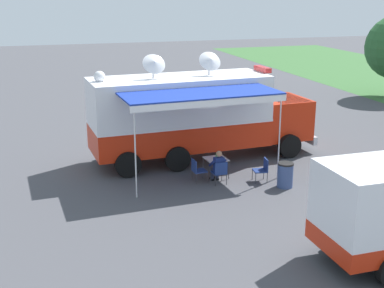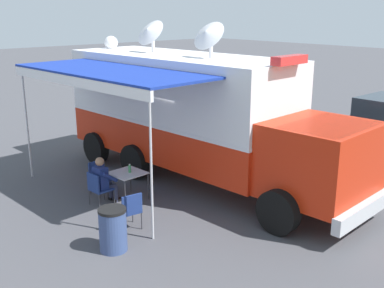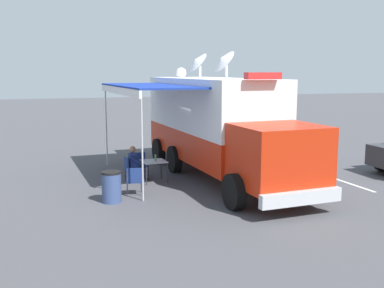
{
  "view_description": "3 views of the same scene",
  "coord_description": "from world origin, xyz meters",
  "px_view_note": "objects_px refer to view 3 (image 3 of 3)",
  "views": [
    {
      "loc": [
        20.04,
        -5.58,
        6.86
      ],
      "look_at": [
        2.21,
        -0.16,
        1.34
      ],
      "focal_mm": 49.05,
      "sensor_mm": 36.0,
      "label": 1
    },
    {
      "loc": [
        8.59,
        10.26,
        4.72
      ],
      "look_at": [
        0.03,
        0.62,
        1.02
      ],
      "focal_mm": 43.86,
      "sensor_mm": 36.0,
      "label": 2
    },
    {
      "loc": [
        5.8,
        15.64,
        3.76
      ],
      "look_at": [
        0.64,
        -0.29,
        1.07
      ],
      "focal_mm": 42.64,
      "sensor_mm": 36.0,
      "label": 3
    }
  ],
  "objects_px": {
    "folding_table": "(154,162)",
    "folding_chair_spare_by_truck": "(135,179)",
    "water_bottle": "(155,158)",
    "folding_chair_beside_table": "(140,163)",
    "seated_responder": "(135,163)",
    "trash_bin": "(112,187)",
    "folding_chair_at_table": "(130,168)",
    "command_truck": "(219,123)"
  },
  "relations": [
    {
      "from": "folding_chair_at_table",
      "to": "trash_bin",
      "type": "xyz_separation_m",
      "value": [
        0.93,
        2.16,
        -0.06
      ]
    },
    {
      "from": "folding_table",
      "to": "folding_chair_beside_table",
      "type": "relative_size",
      "value": 0.97
    },
    {
      "from": "command_truck",
      "to": "folding_chair_at_table",
      "type": "height_order",
      "value": "command_truck"
    },
    {
      "from": "folding_table",
      "to": "folding_chair_at_table",
      "type": "height_order",
      "value": "folding_chair_at_table"
    },
    {
      "from": "folding_chair_beside_table",
      "to": "folding_chair_spare_by_truck",
      "type": "height_order",
      "value": "same"
    },
    {
      "from": "folding_table",
      "to": "seated_responder",
      "type": "distance_m",
      "value": 0.63
    },
    {
      "from": "folding_table",
      "to": "folding_chair_at_table",
      "type": "distance_m",
      "value": 0.83
    },
    {
      "from": "folding_chair_beside_table",
      "to": "seated_responder",
      "type": "xyz_separation_m",
      "value": [
        0.29,
        0.71,
        0.14
      ]
    },
    {
      "from": "folding_table",
      "to": "water_bottle",
      "type": "relative_size",
      "value": 3.77
    },
    {
      "from": "water_bottle",
      "to": "folding_chair_beside_table",
      "type": "distance_m",
      "value": 1.02
    },
    {
      "from": "command_truck",
      "to": "folding_chair_spare_by_truck",
      "type": "bearing_deg",
      "value": 24.28
    },
    {
      "from": "seated_responder",
      "to": "command_truck",
      "type": "bearing_deg",
      "value": 177.27
    },
    {
      "from": "folding_chair_beside_table",
      "to": "folding_table",
      "type": "bearing_deg",
      "value": 110.75
    },
    {
      "from": "folding_chair_beside_table",
      "to": "seated_responder",
      "type": "bearing_deg",
      "value": 67.78
    },
    {
      "from": "folding_chair_at_table",
      "to": "folding_chair_spare_by_truck",
      "type": "xyz_separation_m",
      "value": [
        0.15,
        1.62,
        0.0
      ]
    },
    {
      "from": "folding_table",
      "to": "command_truck",
      "type": "bearing_deg",
      "value": -179.99
    },
    {
      "from": "water_bottle",
      "to": "folding_chair_at_table",
      "type": "bearing_deg",
      "value": -11.32
    },
    {
      "from": "folding_table",
      "to": "folding_chair_spare_by_truck",
      "type": "height_order",
      "value": "folding_chair_spare_by_truck"
    },
    {
      "from": "folding_chair_spare_by_truck",
      "to": "trash_bin",
      "type": "relative_size",
      "value": 0.96
    },
    {
      "from": "trash_bin",
      "to": "folding_chair_at_table",
      "type": "bearing_deg",
      "value": -113.32
    },
    {
      "from": "trash_bin",
      "to": "folding_table",
      "type": "bearing_deg",
      "value": -130.47
    },
    {
      "from": "folding_chair_beside_table",
      "to": "folding_chair_spare_by_truck",
      "type": "relative_size",
      "value": 1.0
    },
    {
      "from": "command_truck",
      "to": "folding_table",
      "type": "xyz_separation_m",
      "value": [
        2.36,
        0.0,
        -1.27
      ]
    },
    {
      "from": "command_truck",
      "to": "folding_chair_spare_by_truck",
      "type": "xyz_separation_m",
      "value": [
        3.31,
        1.49,
        -1.43
      ]
    },
    {
      "from": "seated_responder",
      "to": "trash_bin",
      "type": "distance_m",
      "value": 2.45
    },
    {
      "from": "command_truck",
      "to": "folding_chair_spare_by_truck",
      "type": "relative_size",
      "value": 11.05
    },
    {
      "from": "folding_table",
      "to": "folding_chair_beside_table",
      "type": "distance_m",
      "value": 0.92
    },
    {
      "from": "water_bottle",
      "to": "folding_chair_spare_by_truck",
      "type": "bearing_deg",
      "value": 55.37
    },
    {
      "from": "folding_table",
      "to": "water_bottle",
      "type": "bearing_deg",
      "value": 141.34
    },
    {
      "from": "folding_chair_beside_table",
      "to": "trash_bin",
      "type": "xyz_separation_m",
      "value": [
        1.41,
        2.88,
        -0.06
      ]
    },
    {
      "from": "command_truck",
      "to": "seated_responder",
      "type": "relative_size",
      "value": 7.69
    },
    {
      "from": "water_bottle",
      "to": "folding_chair_at_table",
      "type": "height_order",
      "value": "water_bottle"
    },
    {
      "from": "command_truck",
      "to": "seated_responder",
      "type": "height_order",
      "value": "command_truck"
    },
    {
      "from": "seated_responder",
      "to": "trash_bin",
      "type": "xyz_separation_m",
      "value": [
        1.12,
        2.17,
        -0.2
      ]
    },
    {
      "from": "water_bottle",
      "to": "trash_bin",
      "type": "distance_m",
      "value": 2.7
    },
    {
      "from": "folding_table",
      "to": "folding_chair_at_table",
      "type": "relative_size",
      "value": 0.97
    },
    {
      "from": "seated_responder",
      "to": "water_bottle",
      "type": "bearing_deg",
      "value": 164.67
    },
    {
      "from": "trash_bin",
      "to": "seated_responder",
      "type": "bearing_deg",
      "value": -117.29
    },
    {
      "from": "folding_table",
      "to": "water_bottle",
      "type": "xyz_separation_m",
      "value": [
        -0.05,
        0.04,
        0.16
      ]
    },
    {
      "from": "water_bottle",
      "to": "trash_bin",
      "type": "relative_size",
      "value": 0.25
    },
    {
      "from": "folding_chair_spare_by_truck",
      "to": "command_truck",
      "type": "bearing_deg",
      "value": -155.72
    },
    {
      "from": "folding_table",
      "to": "folding_chair_spare_by_truck",
      "type": "relative_size",
      "value": 0.97
    }
  ]
}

